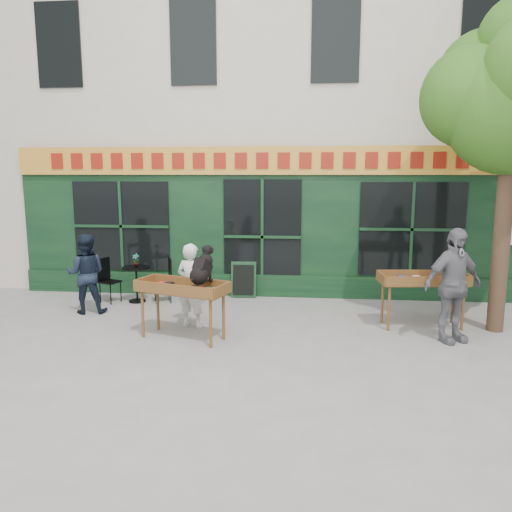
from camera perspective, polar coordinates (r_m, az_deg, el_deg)
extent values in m
plane|color=slate|center=(9.03, -0.63, -8.21)|extent=(80.00, 80.00, 0.00)
cube|color=beige|center=(14.75, 2.11, 18.32)|extent=(14.00, 7.00, 10.00)
cube|color=black|center=(11.07, 0.77, 3.57)|extent=(11.00, 0.16, 3.20)
cube|color=gold|center=(10.89, 0.73, 10.85)|extent=(11.00, 0.06, 0.60)
cube|color=maroon|center=(10.85, 0.72, 10.86)|extent=(9.60, 0.03, 0.34)
cube|color=black|center=(11.19, 0.71, -3.37)|extent=(11.00, 0.10, 0.50)
cube|color=black|center=(11.00, 0.73, 2.22)|extent=(1.70, 0.05, 2.50)
cube|color=black|center=(11.70, -15.10, 3.32)|extent=(2.20, 0.05, 2.00)
cube|color=black|center=(11.15, 17.35, 2.92)|extent=(2.20, 0.05, 2.00)
cylinder|color=#382619|center=(9.50, 26.35, 2.79)|extent=(0.28, 0.28, 3.60)
sphere|color=#255313|center=(9.52, 23.42, 16.31)|extent=(1.70, 1.70, 1.70)
sphere|color=#255313|center=(10.05, 24.58, 18.15)|extent=(1.60, 1.60, 1.60)
cylinder|color=brown|center=(8.64, -12.82, -6.51)|extent=(0.05, 0.05, 0.80)
cylinder|color=brown|center=(7.96, -5.21, -7.70)|extent=(0.05, 0.05, 0.80)
cylinder|color=brown|center=(8.98, -11.14, -5.83)|extent=(0.05, 0.05, 0.80)
cylinder|color=brown|center=(8.33, -3.73, -6.89)|extent=(0.05, 0.05, 0.80)
cube|color=brown|center=(8.35, -8.43, -3.95)|extent=(1.61, 1.01, 0.05)
cube|color=brown|center=(8.10, -9.54, -3.83)|extent=(1.44, 0.50, 0.18)
cube|color=brown|center=(8.57, -7.41, -3.02)|extent=(1.44, 0.50, 0.18)
cube|color=brown|center=(8.34, -8.44, -3.55)|extent=(1.36, 0.78, 0.06)
imported|color=silver|center=(8.98, -7.41, -3.36)|extent=(0.64, 0.52, 1.52)
cylinder|color=brown|center=(9.07, 14.95, -5.83)|extent=(0.05, 0.05, 0.80)
cylinder|color=brown|center=(9.50, 22.56, -5.54)|extent=(0.05, 0.05, 0.80)
cylinder|color=brown|center=(9.48, 14.24, -5.13)|extent=(0.05, 0.05, 0.80)
cylinder|color=brown|center=(9.89, 21.56, -4.90)|extent=(0.05, 0.05, 0.80)
cube|color=brown|center=(9.37, 18.54, -2.87)|extent=(1.56, 0.75, 0.05)
cube|color=brown|center=(9.09, 19.16, -2.76)|extent=(1.49, 0.21, 0.18)
cube|color=brown|center=(9.62, 18.00, -2.03)|extent=(1.49, 0.21, 0.18)
cube|color=brown|center=(9.36, 18.56, -2.51)|extent=(1.34, 0.55, 0.06)
imported|color=slate|center=(8.71, 21.57, -3.15)|extent=(1.19, 0.91, 1.88)
cylinder|color=black|center=(11.07, -13.40, -5.01)|extent=(0.36, 0.36, 0.03)
cylinder|color=black|center=(10.98, -13.47, -3.19)|extent=(0.04, 0.04, 0.72)
cylinder|color=black|center=(10.91, -13.55, -1.30)|extent=(0.60, 0.60, 0.03)
cube|color=black|center=(11.07, -16.34, -2.85)|extent=(0.47, 0.47, 0.03)
cube|color=black|center=(11.14, -17.03, -1.49)|extent=(0.16, 0.34, 0.50)
cylinder|color=black|center=(10.92, -16.27, -4.26)|extent=(0.02, 0.02, 0.44)
cylinder|color=black|center=(11.13, -15.20, -3.95)|extent=(0.02, 0.02, 0.44)
cylinder|color=black|center=(11.12, -17.38, -4.06)|extent=(0.02, 0.02, 0.44)
cylinder|color=black|center=(11.33, -16.31, -3.76)|extent=(0.02, 0.02, 0.44)
cube|color=black|center=(10.85, -10.65, -2.87)|extent=(0.47, 0.47, 0.03)
cube|color=black|center=(10.82, -9.80, -1.53)|extent=(0.17, 0.34, 0.50)
cylinder|color=black|center=(11.03, -11.48, -3.92)|extent=(0.02, 0.02, 0.44)
cylinder|color=black|center=(10.74, -11.32, -4.28)|extent=(0.02, 0.02, 0.44)
cylinder|color=black|center=(11.06, -9.93, -3.83)|extent=(0.02, 0.02, 0.44)
cylinder|color=black|center=(10.77, -9.73, -4.19)|extent=(0.02, 0.02, 0.44)
imported|color=gray|center=(10.88, -13.58, -0.48)|extent=(0.16, 0.12, 0.28)
imported|color=black|center=(10.35, -18.86, -1.92)|extent=(0.88, 0.75, 1.58)
cube|color=black|center=(11.09, -1.44, -2.70)|extent=(0.56, 0.20, 0.79)
cube|color=black|center=(11.07, -1.45, -2.73)|extent=(0.46, 0.18, 0.65)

